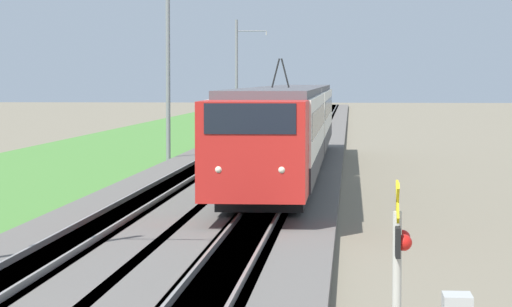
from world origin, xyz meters
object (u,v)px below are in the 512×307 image
Objects in this scene: crossing_signal_far at (398,278)px; catenary_mast_far at (237,74)px; catenary_mast_mid at (169,65)px; passenger_train at (289,124)px.

catenary_mast_far is (82.38, 9.70, 2.83)m from crossing_signal_far.
catenary_mast_far is (36.63, -0.00, -0.30)m from catenary_mast_mid.
catenary_mast_far is at bearing -171.94° from passenger_train.
catenary_mast_far reaches higher than passenger_train.
crossing_signal_far is at bearing -168.02° from catenary_mast_mid.
catenary_mast_far is (46.13, 6.54, 2.30)m from passenger_train.
passenger_train is 11.83m from catenary_mast_mid.
crossing_signal_far is 0.33× the size of catenary_mast_far.
catenary_mast_mid is 1.07× the size of catenary_mast_far.
crossing_signal_far is at bearing 4.99° from passenger_train.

